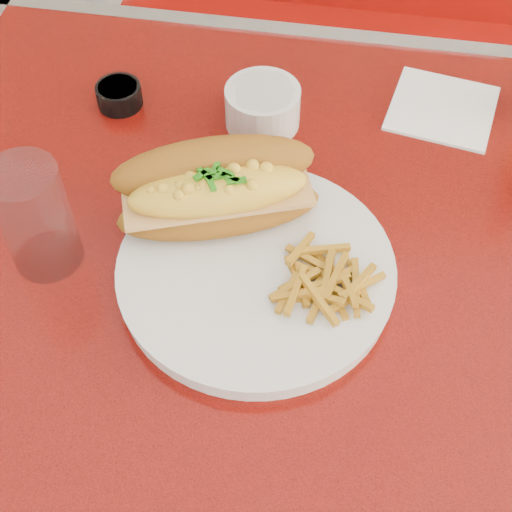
% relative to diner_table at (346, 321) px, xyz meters
% --- Properties ---
extents(ground, '(8.00, 8.00, 0.00)m').
position_rel_diner_table_xyz_m(ground, '(0.00, 0.00, -0.61)').
color(ground, silver).
rests_on(ground, ground).
extents(diner_table, '(1.23, 0.83, 0.77)m').
position_rel_diner_table_xyz_m(diner_table, '(0.00, 0.00, 0.00)').
color(diner_table, red).
rests_on(diner_table, ground).
extents(booth_bench_far, '(1.20, 0.51, 0.90)m').
position_rel_diner_table_xyz_m(booth_bench_far, '(0.00, 0.81, -0.32)').
color(booth_bench_far, '#970F0A').
rests_on(booth_bench_far, ground).
extents(dinner_plate, '(0.34, 0.34, 0.02)m').
position_rel_diner_table_xyz_m(dinner_plate, '(-0.11, -0.06, 0.17)').
color(dinner_plate, silver).
rests_on(dinner_plate, diner_table).
extents(mac_hoagie, '(0.26, 0.18, 0.10)m').
position_rel_diner_table_xyz_m(mac_hoagie, '(-0.17, 0.00, 0.23)').
color(mac_hoagie, '#975D18').
rests_on(mac_hoagie, dinner_plate).
extents(fries_pile, '(0.12, 0.12, 0.03)m').
position_rel_diner_table_xyz_m(fries_pile, '(-0.04, -0.08, 0.20)').
color(fries_pile, gold).
rests_on(fries_pile, dinner_plate).
extents(fork, '(0.04, 0.13, 0.00)m').
position_rel_diner_table_xyz_m(fork, '(-0.04, -0.01, 0.18)').
color(fork, silver).
rests_on(fork, dinner_plate).
extents(gravy_ramekin, '(0.11, 0.11, 0.05)m').
position_rel_diner_table_xyz_m(gravy_ramekin, '(-0.15, 0.19, 0.19)').
color(gravy_ramekin, silver).
rests_on(gravy_ramekin, diner_table).
extents(sauce_cup_left, '(0.07, 0.07, 0.03)m').
position_rel_diner_table_xyz_m(sauce_cup_left, '(-0.34, 0.19, 0.18)').
color(sauce_cup_left, black).
rests_on(sauce_cup_left, diner_table).
extents(water_tumbler, '(0.10, 0.10, 0.14)m').
position_rel_diner_table_xyz_m(water_tumbler, '(-0.35, -0.07, 0.23)').
color(water_tumbler, silver).
rests_on(water_tumbler, diner_table).
extents(paper_napkin, '(0.16, 0.16, 0.00)m').
position_rel_diner_table_xyz_m(paper_napkin, '(0.09, 0.26, 0.16)').
color(paper_napkin, white).
rests_on(paper_napkin, diner_table).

